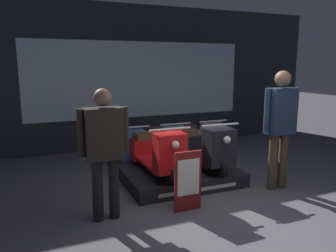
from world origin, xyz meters
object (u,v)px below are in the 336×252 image
object	(u,v)px
price_sign_board	(188,181)
person_right_browsing	(280,120)
person_left_browsing	(104,144)
scooter_backrow_0	(125,146)
scooter_backrow_2	(200,139)
scooter_backrow_1	(164,142)
scooter_display_left	(156,152)
scooter_display_right	(202,147)

from	to	relation	value
price_sign_board	person_right_browsing	bearing A→B (deg)	6.24
person_left_browsing	scooter_backrow_0	bearing A→B (deg)	68.94
scooter_backrow_0	scooter_backrow_2	distance (m)	1.65
scooter_backrow_0	scooter_backrow_1	bearing A→B (deg)	0.00
scooter_backrow_0	scooter_backrow_1	size ratio (longest dim) A/B	1.00
scooter_display_left	person_right_browsing	distance (m)	1.95
scooter_backrow_0	person_right_browsing	bearing A→B (deg)	-51.80
scooter_backrow_0	person_left_browsing	world-z (taller)	person_left_browsing
scooter_backrow_2	price_sign_board	world-z (taller)	scooter_backrow_2
scooter_backrow_1	scooter_backrow_2	distance (m)	0.82
scooter_backrow_0	scooter_backrow_2	size ratio (longest dim) A/B	1.00
scooter_backrow_2	person_right_browsing	xyz separation A→B (m)	(0.13, -2.26, 0.76)
scooter_backrow_1	scooter_backrow_2	xyz separation A→B (m)	(0.82, 0.00, 0.00)
scooter_backrow_2	price_sign_board	distance (m)	2.86
scooter_display_right	price_sign_board	size ratio (longest dim) A/B	1.95
scooter_backrow_1	person_left_browsing	distance (m)	2.90
scooter_display_left	scooter_backrow_0	xyz separation A→B (m)	(-0.11, 1.41, -0.22)
scooter_display_right	scooter_backrow_1	xyz separation A→B (m)	(-0.10, 1.41, -0.22)
scooter_display_left	person_left_browsing	distance (m)	1.37
scooter_backrow_1	person_right_browsing	distance (m)	2.57
scooter_backrow_1	scooter_backrow_2	size ratio (longest dim) A/B	1.00
scooter_display_left	person_left_browsing	world-z (taller)	person_left_browsing
scooter_display_left	person_right_browsing	world-z (taller)	person_right_browsing
scooter_display_right	person_right_browsing	world-z (taller)	person_right_browsing
scooter_display_right	scooter_backrow_2	world-z (taller)	scooter_display_right
person_left_browsing	scooter_display_left	bearing A→B (deg)	40.74
scooter_backrow_1	person_right_browsing	xyz separation A→B (m)	(0.96, -2.26, 0.76)
scooter_backrow_1	person_right_browsing	bearing A→B (deg)	-67.07
scooter_display_left	price_sign_board	bearing A→B (deg)	-87.37
scooter_backrow_1	scooter_backrow_2	bearing A→B (deg)	0.00
scooter_backrow_2	scooter_backrow_1	bearing A→B (deg)	180.00
scooter_backrow_0	person_left_browsing	bearing A→B (deg)	-111.06
scooter_display_right	person_right_browsing	bearing A→B (deg)	-44.84
scooter_backrow_1	person_left_browsing	xyz separation A→B (m)	(-1.70, -2.26, 0.64)
scooter_display_left	scooter_backrow_2	world-z (taller)	scooter_display_left
scooter_backrow_2	person_left_browsing	xyz separation A→B (m)	(-2.52, -2.26, 0.64)
scooter_backrow_2	person_right_browsing	size ratio (longest dim) A/B	0.86
scooter_display_left	price_sign_board	xyz separation A→B (m)	(0.05, -1.03, -0.13)
scooter_display_left	scooter_backrow_2	xyz separation A→B (m)	(1.53, 1.41, -0.22)
scooter_display_left	scooter_backrow_0	distance (m)	1.44
person_left_browsing	price_sign_board	size ratio (longest dim) A/B	2.02
scooter_backrow_2	price_sign_board	bearing A→B (deg)	-121.35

